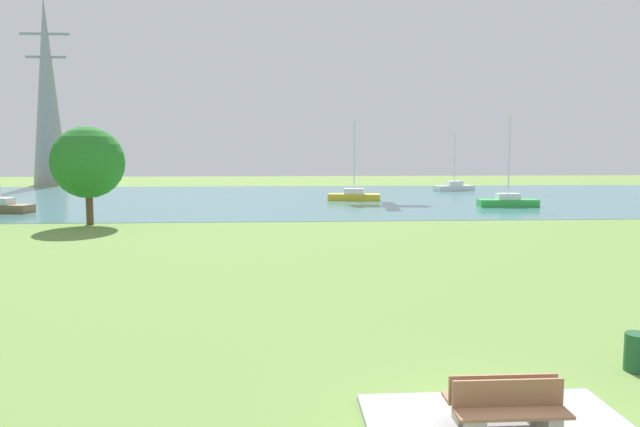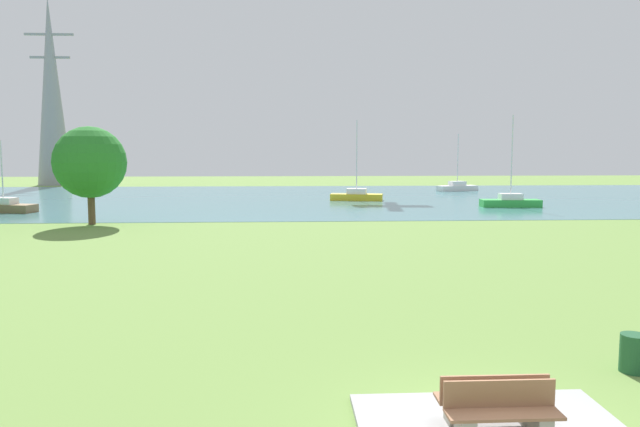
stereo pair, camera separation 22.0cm
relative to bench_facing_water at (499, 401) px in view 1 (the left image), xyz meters
The scene contains 11 objects.
ground_plane 21.74m from the bench_facing_water, 90.00° to the left, with size 160.00×160.00×0.00m, color olive.
bench_facing_water is the anchor object (origin of this frame).
bench_facing_inland 0.54m from the bench_facing_water, 90.00° to the right, with size 1.80×0.48×0.89m.
litter_bin 4.56m from the bench_facing_water, 31.97° to the left, with size 0.56×0.56×0.80m, color #1E512D.
water_surface 49.73m from the bench_facing_water, 90.00° to the left, with size 140.00×40.00×0.02m, color teal.
sailboat_green 42.00m from the bench_facing_water, 68.98° to the left, with size 4.88×1.77×7.51m.
sailboat_brown 44.50m from the bench_facing_water, 123.55° to the left, with size 5.02×2.61×5.38m.
sailboat_yellow 46.62m from the bench_facing_water, 86.09° to the left, with size 5.01×2.46×7.40m.
sailboat_white 61.68m from the bench_facing_water, 74.59° to the left, with size 5.03×2.92×6.52m.
tree_east_near 33.21m from the bench_facing_water, 118.17° to the left, with size 4.47×4.47×6.14m.
electricity_pylon 83.33m from the bench_facing_water, 114.94° to the left, with size 6.40×4.40×25.04m.
Camera 1 is at (-3.58, -9.16, 4.60)m, focal length 33.97 mm.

